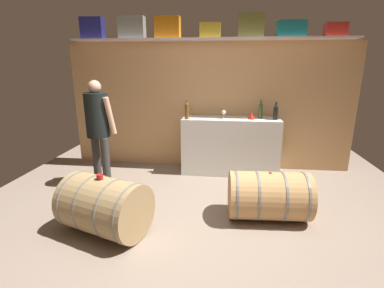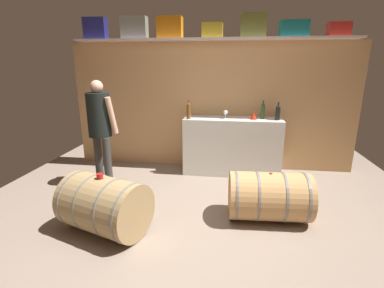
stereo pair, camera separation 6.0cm
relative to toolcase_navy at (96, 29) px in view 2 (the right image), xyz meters
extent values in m
cube|color=gray|center=(1.96, -1.57, -2.40)|extent=(6.14, 7.79, 0.02)
cube|color=tan|center=(1.96, 0.15, -1.30)|extent=(4.94, 0.10, 2.19)
cube|color=silver|center=(1.96, 0.00, -0.19)|extent=(4.55, 0.40, 0.03)
cube|color=navy|center=(0.00, 0.00, 0.00)|extent=(0.38, 0.24, 0.35)
cube|color=gray|center=(0.68, 0.00, 0.00)|extent=(0.43, 0.20, 0.35)
cube|color=orange|center=(1.29, 0.00, 0.00)|extent=(0.41, 0.24, 0.34)
cube|color=gold|center=(1.98, 0.00, -0.06)|extent=(0.33, 0.27, 0.23)
cube|color=olive|center=(2.62, 0.00, 0.00)|extent=(0.41, 0.24, 0.36)
cube|color=#187479|center=(3.23, 0.00, -0.05)|extent=(0.43, 0.27, 0.24)
cube|color=red|center=(3.89, 0.00, -0.07)|extent=(0.32, 0.24, 0.20)
cube|color=white|center=(2.36, -0.17, -1.92)|extent=(1.61, 0.52, 0.95)
cylinder|color=#32502B|center=(2.83, -0.15, -1.34)|extent=(0.07, 0.07, 0.20)
sphere|color=#32502B|center=(2.83, -0.15, -1.23)|extent=(0.06, 0.06, 0.06)
cylinder|color=#32502B|center=(2.83, -0.15, -1.18)|extent=(0.03, 0.03, 0.08)
cylinder|color=brown|center=(1.64, -0.34, -1.33)|extent=(0.07, 0.07, 0.22)
sphere|color=brown|center=(1.64, -0.34, -1.21)|extent=(0.06, 0.06, 0.06)
cylinder|color=brown|center=(1.64, -0.34, -1.17)|extent=(0.02, 0.02, 0.07)
cylinder|color=black|center=(3.06, -0.23, -1.35)|extent=(0.08, 0.08, 0.19)
sphere|color=black|center=(3.06, -0.23, -1.24)|extent=(0.07, 0.07, 0.07)
cylinder|color=black|center=(3.06, -0.23, -1.19)|extent=(0.03, 0.03, 0.08)
cylinder|color=white|center=(2.24, -0.22, -1.44)|extent=(0.06, 0.06, 0.00)
cylinder|color=white|center=(2.24, -0.22, -1.40)|extent=(0.01, 0.01, 0.07)
sphere|color=white|center=(2.24, -0.22, -1.34)|extent=(0.07, 0.07, 0.07)
sphere|color=maroon|center=(2.24, -0.22, -1.35)|extent=(0.04, 0.04, 0.04)
cone|color=red|center=(2.68, -0.23, -1.38)|extent=(0.11, 0.11, 0.12)
cylinder|color=#9F8154|center=(0.99, -2.20, -2.07)|extent=(1.06, 0.89, 0.63)
cylinder|color=slate|center=(0.63, -2.07, -2.07)|extent=(0.24, 0.61, 0.64)
cylinder|color=slate|center=(0.85, -2.15, -2.07)|extent=(0.24, 0.61, 0.64)
cylinder|color=slate|center=(1.12, -2.24, -2.07)|extent=(0.24, 0.61, 0.64)
cylinder|color=slate|center=(1.34, -2.32, -2.07)|extent=(0.24, 0.61, 0.64)
cylinder|color=#94574C|center=(0.99, -2.20, -1.75)|extent=(0.04, 0.04, 0.01)
cylinder|color=tan|center=(2.81, -1.67, -2.10)|extent=(0.97, 0.63, 0.58)
cylinder|color=slate|center=(2.42, -1.70, -2.10)|extent=(0.06, 0.59, 0.59)
cylinder|color=slate|center=(2.66, -1.68, -2.10)|extent=(0.06, 0.59, 0.59)
cylinder|color=slate|center=(2.96, -1.66, -2.10)|extent=(0.06, 0.59, 0.59)
cylinder|color=slate|center=(3.21, -1.65, -2.10)|extent=(0.06, 0.59, 0.59)
cylinder|color=#85404E|center=(2.81, -1.67, -1.80)|extent=(0.04, 0.04, 0.01)
cylinder|color=red|center=(0.96, -2.20, -1.73)|extent=(0.07, 0.07, 0.05)
cylinder|color=#343431|center=(0.51, -1.05, -2.00)|extent=(0.12, 0.12, 0.78)
cylinder|color=#343431|center=(0.29, -0.88, -2.00)|extent=(0.12, 0.12, 0.78)
cylinder|color=black|center=(0.40, -0.96, -1.29)|extent=(0.34, 0.34, 0.64)
sphere|color=#DAA88C|center=(0.40, -0.96, -0.89)|extent=(0.19, 0.19, 0.19)
cylinder|color=#DAA88C|center=(0.61, -1.00, -1.29)|extent=(0.17, 0.19, 0.55)
cylinder|color=#DAA88C|center=(0.31, -0.77, -1.29)|extent=(0.21, 0.23, 0.54)
camera|label=1|loc=(2.27, -4.87, -0.58)|focal=26.52mm
camera|label=2|loc=(2.33, -4.86, -0.58)|focal=26.52mm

